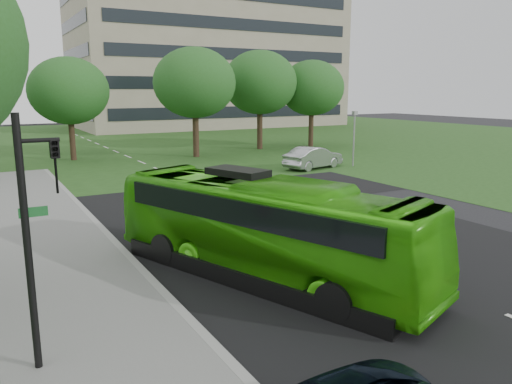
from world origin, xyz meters
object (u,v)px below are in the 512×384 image
tree_park_d (260,83)px  tree_park_e (312,88)px  sedan (313,158)px  camera_pole (354,131)px  office_building (208,45)px  tree_park_b (69,91)px  tree_park_c (195,83)px  bus (265,229)px  traffic_light (35,226)px

tree_park_d → tree_park_e: size_ratio=1.09×
sedan → camera_pole: bearing=-115.4°
tree_park_e → tree_park_d: bearing=175.6°
camera_pole → office_building: bearing=76.6°
tree_park_b → tree_park_e: size_ratio=0.96×
tree_park_d → tree_park_c: bearing=-162.7°
office_building → tree_park_b: size_ratio=4.94×
tree_park_e → bus: size_ratio=0.79×
tree_park_b → tree_park_d: tree_park_d is taller
tree_park_c → camera_pole: bearing=-53.4°
traffic_light → sedan: bearing=37.2°
office_building → camera_pole: size_ratio=9.88×
sedan → traffic_light: traffic_light is taller
tree_park_b → tree_park_d: (16.98, -0.57, 0.76)m
office_building → tree_park_e: bearing=-96.4°
tree_park_d → tree_park_e: bearing=-4.4°
tree_park_e → bus: tree_park_e is taller
tree_park_b → sedan: bearing=-42.5°
tree_park_c → tree_park_d: bearing=17.3°
tree_park_b → bus: size_ratio=0.76×
traffic_light → tree_park_d: bearing=47.9°
tree_park_d → office_building: bearing=74.0°
office_building → sedan: (-12.10, -45.08, -11.71)m
tree_park_c → sedan: size_ratio=1.87×
traffic_light → office_building: bearing=57.2°
office_building → traffic_light: office_building is taller
tree_park_d → sedan: size_ratio=1.91×
office_building → tree_park_c: size_ratio=4.44×
sedan → bus: bearing=125.6°
tree_park_b → tree_park_e: tree_park_e is taller
office_building → camera_pole: (-8.93, -45.68, -9.88)m
tree_park_b → tree_park_d: 17.00m
bus → tree_park_d: bearing=39.9°
tree_park_b → tree_park_c: (9.44, -2.92, 0.65)m
tree_park_c → tree_park_e: 13.34m
tree_park_d → tree_park_e: (5.66, -0.44, -0.49)m
tree_park_e → traffic_light: (-28.59, -31.02, -2.74)m
tree_park_c → tree_park_d: (7.54, 2.34, 0.11)m
office_building → bus: size_ratio=3.76×
bus → tree_park_c: bearing=50.9°
tree_park_c → traffic_light: 33.08m
camera_pole → sedan: bearing=166.9°
office_building → traffic_light: bearing=-116.8°
office_building → sedan: office_building is taller
tree_park_b → traffic_light: 32.67m
tree_park_d → sedan: bearing=-102.3°
sedan → traffic_light: size_ratio=0.94×
tree_park_b → camera_pole: tree_park_b is taller
office_building → tree_park_c: bearing=-115.8°
office_building → traffic_light: 72.35m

